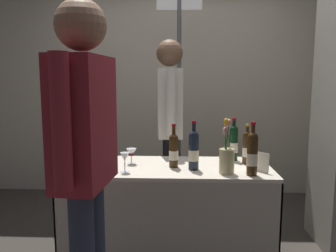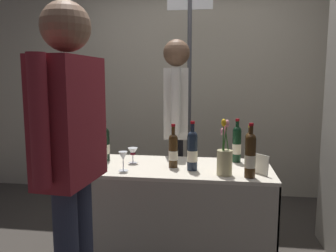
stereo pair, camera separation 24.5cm
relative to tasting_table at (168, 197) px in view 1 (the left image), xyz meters
The scene contains 17 objects.
back_partition 1.96m from the tasting_table, 90.00° to the left, with size 6.00×0.12×3.09m, color #B2A893.
tasting_table is the anchor object (origin of this frame).
featured_wine_bottle 0.37m from the tasting_table, 34.50° to the right, with size 0.07×0.07×0.32m.
display_bottle_0 0.67m from the tasting_table, 21.22° to the left, with size 0.07×0.07×0.34m.
display_bottle_1 0.74m from the tasting_table, behind, with size 0.08×0.08×0.33m.
display_bottle_2 0.64m from the tasting_table, 169.95° to the left, with size 0.07×0.07×0.32m.
display_bottle_3 0.71m from the tasting_table, ahead, with size 0.07×0.07×0.31m.
display_bottle_4 0.61m from the tasting_table, 164.73° to the right, with size 0.07×0.07×0.34m.
display_bottle_5 0.44m from the tasting_table, 25.59° to the right, with size 0.07×0.07×0.35m.
display_bottle_6 0.73m from the tasting_table, 20.77° to the right, with size 0.07×0.07×0.36m.
wine_glass_near_vendor 0.43m from the tasting_table, 169.53° to the left, with size 0.08×0.08×0.12m.
wine_glass_mid 0.48m from the tasting_table, 149.15° to the right, with size 0.07×0.07×0.14m.
flower_vase 0.57m from the tasting_table, 23.65° to the right, with size 0.10×0.11×0.38m.
brochure_stand 0.71m from the tasting_table, 10.31° to the right, with size 0.18×0.01×0.14m, color silver.
vendor_presenter 0.82m from the tasting_table, 91.04° to the left, with size 0.24×0.56×1.74m.
taster_foreground_right 1.08m from the tasting_table, 113.30° to the right, with size 0.24×0.58×1.75m.
booth_signpost 1.35m from the tasting_table, 86.11° to the left, with size 0.45×0.04×2.27m.
Camera 1 is at (0.10, -2.43, 1.39)m, focal length 35.96 mm.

